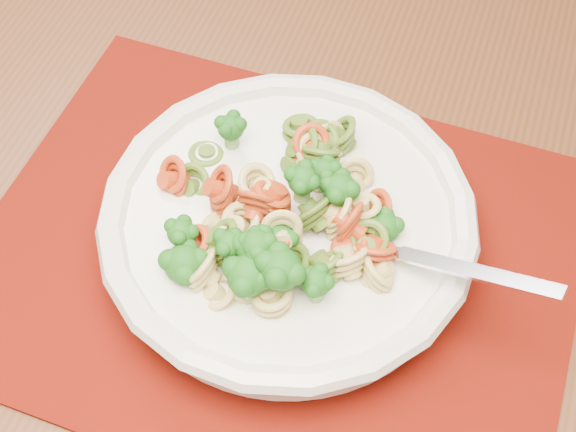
# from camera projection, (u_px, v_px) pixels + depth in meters

# --- Properties ---
(dining_table) EXTENTS (1.52, 1.08, 0.73)m
(dining_table) POSITION_uv_depth(u_px,v_px,m) (323.00, 249.00, 0.71)
(dining_table) COLOR #512816
(dining_table) RESTS_ON ground
(placemat) EXTENTS (0.48, 0.40, 0.00)m
(placemat) POSITION_uv_depth(u_px,v_px,m) (275.00, 257.00, 0.60)
(placemat) COLOR #4F0B03
(placemat) RESTS_ON dining_table
(pasta_bowl) EXTENTS (0.27, 0.27, 0.05)m
(pasta_bowl) POSITION_uv_depth(u_px,v_px,m) (288.00, 223.00, 0.57)
(pasta_bowl) COLOR silver
(pasta_bowl) RESTS_ON placemat
(pasta_broccoli_heap) EXTENTS (0.23, 0.23, 0.06)m
(pasta_broccoli_heap) POSITION_uv_depth(u_px,v_px,m) (288.00, 211.00, 0.56)
(pasta_broccoli_heap) COLOR tan
(pasta_broccoli_heap) RESTS_ON pasta_bowl
(fork) EXTENTS (0.18, 0.08, 0.08)m
(fork) POSITION_uv_depth(u_px,v_px,m) (367.00, 245.00, 0.55)
(fork) COLOR silver
(fork) RESTS_ON pasta_bowl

